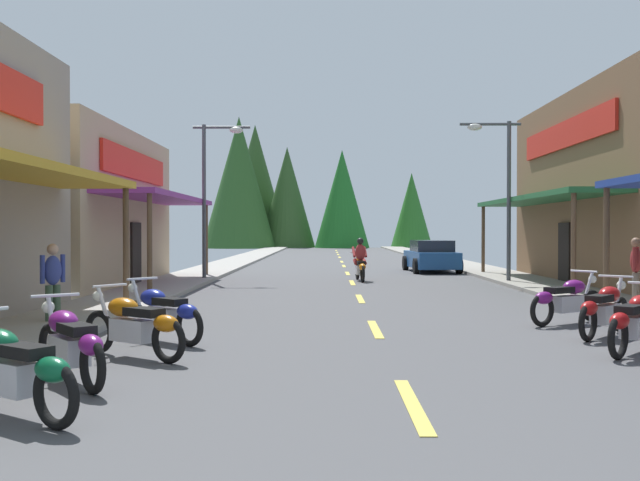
{
  "coord_description": "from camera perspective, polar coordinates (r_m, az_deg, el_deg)",
  "views": [
    {
      "loc": [
        -0.91,
        -0.34,
        1.83
      ],
      "look_at": [
        -1.19,
        32.46,
        1.38
      ],
      "focal_mm": 40.63,
      "sensor_mm": 36.0,
      "label": 1
    }
  ],
  "objects": [
    {
      "name": "pedestrian_browsing",
      "position": [
        18.63,
        23.62,
        -1.94
      ],
      "size": [
        0.41,
        0.5,
        1.67
      ],
      "rotation": [
        0.0,
        0.0,
        5.75
      ],
      "color": "#726659",
      "rests_on": "ground"
    },
    {
      "name": "motorcycle_parked_right_3",
      "position": [
        11.79,
        23.62,
        -5.81
      ],
      "size": [
        1.5,
        1.67,
        1.04
      ],
      "rotation": [
        0.0,
        0.0,
        0.84
      ],
      "color": "black",
      "rests_on": "ground"
    },
    {
      "name": "treeline_backdrop",
      "position": [
        79.1,
        -3.41,
        4.01
      ],
      "size": [
        24.6,
        13.9,
        13.86
      ],
      "color": "#2B5523",
      "rests_on": "ground"
    },
    {
      "name": "motorcycle_parked_left_3",
      "position": [
        12.19,
        -12.38,
        -5.55
      ],
      "size": [
        1.69,
        1.47,
        1.04
      ],
      "rotation": [
        0.0,
        0.0,
        2.43
      ],
      "color": "black",
      "rests_on": "ground"
    },
    {
      "name": "motorcycle_parked_right_5",
      "position": [
        14.96,
        18.85,
        -4.4
      ],
      "size": [
        1.83,
        1.29,
        1.04
      ],
      "rotation": [
        0.0,
        0.0,
        0.6
      ],
      "color": "black",
      "rests_on": "ground"
    },
    {
      "name": "ground",
      "position": [
        31.68,
        2.14,
        -2.62
      ],
      "size": [
        9.9,
        92.56,
        0.1
      ],
      "primitive_type": "cube",
      "color": "#4C4C4F"
    },
    {
      "name": "pedestrian_by_shop",
      "position": [
        14.64,
        -20.3,
        -2.86
      ],
      "size": [
        0.4,
        0.51,
        1.58
      ],
      "rotation": [
        0.0,
        0.0,
        5.78
      ],
      "color": "#3F593F",
      "rests_on": "ground"
    },
    {
      "name": "motorcycle_parked_left_1",
      "position": [
        9.21,
        -19.09,
        -7.64
      ],
      "size": [
        1.41,
        1.73,
        1.04
      ],
      "rotation": [
        0.0,
        0.0,
        2.25
      ],
      "color": "black",
      "rests_on": "ground"
    },
    {
      "name": "parked_car_curbside",
      "position": [
        32.4,
        8.76,
        -1.25
      ],
      "size": [
        2.22,
        4.38,
        1.4
      ],
      "rotation": [
        0.0,
        0.0,
        1.62
      ],
      "color": "#1E4C8C",
      "rests_on": "ground"
    },
    {
      "name": "motorcycle_parked_right_4",
      "position": [
        13.4,
        21.49,
        -5.01
      ],
      "size": [
        1.49,
        1.67,
        1.04
      ],
      "rotation": [
        0.0,
        0.0,
        0.85
      ],
      "color": "black",
      "rests_on": "ground"
    },
    {
      "name": "motorcycle_parked_left_0",
      "position": [
        7.76,
        -23.19,
        -9.24
      ],
      "size": [
        1.82,
        1.29,
        1.04
      ],
      "rotation": [
        0.0,
        0.0,
        2.54
      ],
      "color": "black",
      "rests_on": "ground"
    },
    {
      "name": "sidewalk_right",
      "position": [
        32.42,
        12.94,
        -2.36
      ],
      "size": [
        2.25,
        92.56,
        0.12
      ],
      "primitive_type": "cube",
      "color": "gray",
      "rests_on": "ground"
    },
    {
      "name": "streetlamp_left",
      "position": [
        26.63,
        -8.42,
        4.9
      ],
      "size": [
        2.08,
        0.3,
        5.68
      ],
      "color": "#474C51",
      "rests_on": "ground"
    },
    {
      "name": "sidewalk_left",
      "position": [
        32.08,
        -8.78,
        -2.39
      ],
      "size": [
        2.25,
        92.56,
        0.12
      ],
      "primitive_type": "cube",
      "color": "#9E9991",
      "rests_on": "ground"
    },
    {
      "name": "rider_cruising_lead",
      "position": [
        26.19,
        3.18,
        -1.79
      ],
      "size": [
        0.6,
        2.14,
        1.57
      ],
      "rotation": [
        0.0,
        0.0,
        1.65
      ],
      "color": "black",
      "rests_on": "ground"
    },
    {
      "name": "streetlamp_right",
      "position": [
        25.58,
        13.93,
        4.92
      ],
      "size": [
        2.08,
        0.3,
        5.57
      ],
      "color": "#474C51",
      "rests_on": "ground"
    },
    {
      "name": "storefront_left_far",
      "position": [
        25.6,
        -21.87,
        2.32
      ],
      "size": [
        8.76,
        10.49,
        5.07
      ],
      "color": "tan",
      "rests_on": "ground"
    },
    {
      "name": "centerline_dashes",
      "position": [
        34.14,
        2.02,
        -2.28
      ],
      "size": [
        0.16,
        66.47,
        0.01
      ],
      "color": "#E0C64C",
      "rests_on": "ground"
    },
    {
      "name": "motorcycle_parked_left_2",
      "position": [
        10.75,
        -14.46,
        -6.41
      ],
      "size": [
        1.81,
        1.32,
        1.04
      ],
      "rotation": [
        0.0,
        0.0,
        2.53
      ],
      "color": "black",
      "rests_on": "ground"
    }
  ]
}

